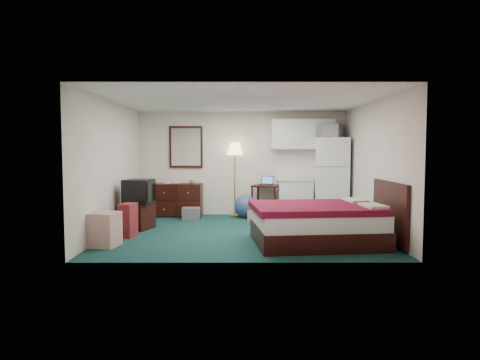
{
  "coord_description": "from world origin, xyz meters",
  "views": [
    {
      "loc": [
        -0.07,
        -8.13,
        1.57
      ],
      "look_at": [
        -0.05,
        0.1,
        1.0
      ],
      "focal_mm": 32.0,
      "sensor_mm": 36.0,
      "label": 1
    }
  ],
  "objects_px": {
    "fridge": "(333,178)",
    "tv_stand": "(137,216)",
    "desk": "(266,201)",
    "bed": "(316,224)",
    "suitcase": "(128,220)",
    "dresser": "(178,200)",
    "floor_lamp": "(235,179)",
    "kitchen_counter": "(295,199)"
  },
  "relations": [
    {
      "from": "fridge",
      "to": "dresser",
      "type": "bearing_deg",
      "value": -168.58
    },
    {
      "from": "kitchen_counter",
      "to": "fridge",
      "type": "distance_m",
      "value": 1.01
    },
    {
      "from": "dresser",
      "to": "desk",
      "type": "xyz_separation_m",
      "value": [
        2.1,
        -0.05,
        -0.01
      ]
    },
    {
      "from": "floor_lamp",
      "to": "bed",
      "type": "xyz_separation_m",
      "value": [
        1.4,
        -3.09,
        -0.55
      ]
    },
    {
      "from": "kitchen_counter",
      "to": "fridge",
      "type": "relative_size",
      "value": 0.46
    },
    {
      "from": "bed",
      "to": "suitcase",
      "type": "distance_m",
      "value": 3.37
    },
    {
      "from": "fridge",
      "to": "tv_stand",
      "type": "xyz_separation_m",
      "value": [
        -4.23,
        -1.51,
        -0.67
      ]
    },
    {
      "from": "fridge",
      "to": "bed",
      "type": "height_order",
      "value": "fridge"
    },
    {
      "from": "tv_stand",
      "to": "kitchen_counter",
      "type": "bearing_deg",
      "value": 44.56
    },
    {
      "from": "desk",
      "to": "kitchen_counter",
      "type": "bearing_deg",
      "value": 15.76
    },
    {
      "from": "floor_lamp",
      "to": "desk",
      "type": "relative_size",
      "value": 2.33
    },
    {
      "from": "desk",
      "to": "tv_stand",
      "type": "height_order",
      "value": "desk"
    },
    {
      "from": "desk",
      "to": "suitcase",
      "type": "bearing_deg",
      "value": -120.78
    },
    {
      "from": "suitcase",
      "to": "dresser",
      "type": "bearing_deg",
      "value": 86.98
    },
    {
      "from": "floor_lamp",
      "to": "desk",
      "type": "distance_m",
      "value": 0.9
    },
    {
      "from": "kitchen_counter",
      "to": "desk",
      "type": "bearing_deg",
      "value": -179.18
    },
    {
      "from": "kitchen_counter",
      "to": "suitcase",
      "type": "xyz_separation_m",
      "value": [
        -3.34,
        -2.36,
        -0.13
      ]
    },
    {
      "from": "kitchen_counter",
      "to": "bed",
      "type": "distance_m",
      "value": 2.95
    },
    {
      "from": "suitcase",
      "to": "kitchen_counter",
      "type": "bearing_deg",
      "value": 45.1
    },
    {
      "from": "tv_stand",
      "to": "suitcase",
      "type": "distance_m",
      "value": 0.76
    },
    {
      "from": "fridge",
      "to": "bed",
      "type": "bearing_deg",
      "value": -93.59
    },
    {
      "from": "desk",
      "to": "tv_stand",
      "type": "distance_m",
      "value": 3.12
    },
    {
      "from": "kitchen_counter",
      "to": "bed",
      "type": "relative_size",
      "value": 0.42
    },
    {
      "from": "bed",
      "to": "tv_stand",
      "type": "bearing_deg",
      "value": 152.32
    },
    {
      "from": "fridge",
      "to": "kitchen_counter",
      "type": "bearing_deg",
      "value": -171.69
    },
    {
      "from": "floor_lamp",
      "to": "kitchen_counter",
      "type": "relative_size",
      "value": 2.04
    },
    {
      "from": "bed",
      "to": "tv_stand",
      "type": "xyz_separation_m",
      "value": [
        -3.33,
        1.35,
        -0.07
      ]
    },
    {
      "from": "dresser",
      "to": "tv_stand",
      "type": "height_order",
      "value": "dresser"
    },
    {
      "from": "floor_lamp",
      "to": "tv_stand",
      "type": "bearing_deg",
      "value": -137.95
    },
    {
      "from": "dresser",
      "to": "fridge",
      "type": "xyz_separation_m",
      "value": [
        3.66,
        -0.15,
        0.54
      ]
    },
    {
      "from": "bed",
      "to": "tv_stand",
      "type": "distance_m",
      "value": 3.59
    },
    {
      "from": "dresser",
      "to": "bed",
      "type": "bearing_deg",
      "value": -45.83
    },
    {
      "from": "floor_lamp",
      "to": "desk",
      "type": "bearing_deg",
      "value": -9.21
    },
    {
      "from": "dresser",
      "to": "bed",
      "type": "height_order",
      "value": "dresser"
    },
    {
      "from": "desk",
      "to": "tv_stand",
      "type": "xyz_separation_m",
      "value": [
        -2.67,
        -1.62,
        -0.12
      ]
    },
    {
      "from": "desk",
      "to": "suitcase",
      "type": "height_order",
      "value": "desk"
    },
    {
      "from": "fridge",
      "to": "suitcase",
      "type": "height_order",
      "value": "fridge"
    },
    {
      "from": "fridge",
      "to": "bed",
      "type": "distance_m",
      "value": 3.06
    },
    {
      "from": "kitchen_counter",
      "to": "floor_lamp",
      "type": "bearing_deg",
      "value": 176.88
    },
    {
      "from": "desk",
      "to": "bed",
      "type": "relative_size",
      "value": 0.37
    },
    {
      "from": "fridge",
      "to": "floor_lamp",
      "type": "bearing_deg",
      "value": -171.74
    },
    {
      "from": "bed",
      "to": "desk",
      "type": "bearing_deg",
      "value": 96.9
    }
  ]
}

